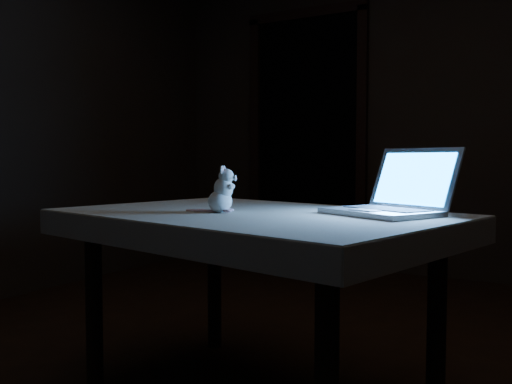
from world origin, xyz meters
The scene contains 6 objects.
back_wall centered at (0.00, 2.50, 1.30)m, with size 4.50×0.04×2.60m, color black.
doorway centered at (-1.10, 2.50, 1.06)m, with size 1.06×0.36×2.13m, color black, non-canonical shape.
table centered at (-0.09, -0.09, 0.34)m, with size 1.28×0.82×0.69m, color black, non-canonical shape.
tablecloth centered at (0.00, -0.07, 0.65)m, with size 1.37×0.92×0.09m, color beige, non-canonical shape.
laptop centered at (0.34, 0.03, 0.82)m, with size 0.36×0.32×0.24m, color #ACADB1, non-canonical shape.
plush_mouse centered at (-0.18, -0.17, 0.78)m, with size 0.12×0.12×0.17m, color silver, non-canonical shape.
Camera 1 is at (0.95, -1.86, 0.88)m, focal length 40.00 mm.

